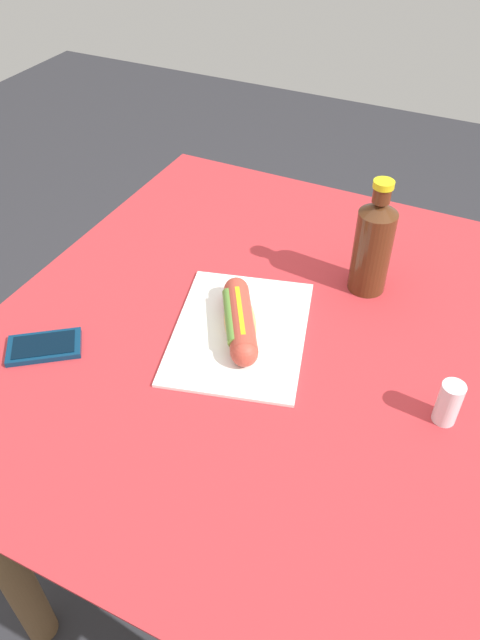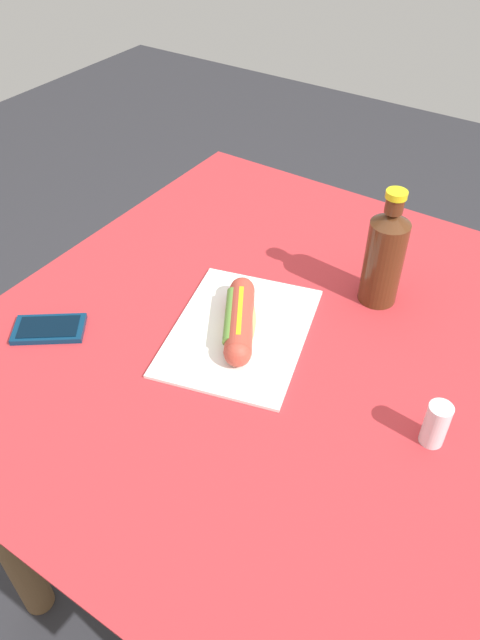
{
  "view_description": "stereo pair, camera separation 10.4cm",
  "coord_description": "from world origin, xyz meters",
  "views": [
    {
      "loc": [
        -0.73,
        -0.28,
        1.5
      ],
      "look_at": [
        -0.03,
        0.06,
        0.8
      ],
      "focal_mm": 33.4,
      "sensor_mm": 36.0,
      "label": 1
    },
    {
      "loc": [
        -0.68,
        -0.37,
        1.5
      ],
      "look_at": [
        -0.03,
        0.06,
        0.8
      ],
      "focal_mm": 33.4,
      "sensor_mm": 36.0,
      "label": 2
    }
  ],
  "objects": [
    {
      "name": "ground_plane",
      "position": [
        0.0,
        0.0,
        0.0
      ],
      "size": [
        6.0,
        6.0,
        0.0
      ],
      "primitive_type": "plane",
      "color": "#2D2D33",
      "rests_on": "ground"
    },
    {
      "name": "cell_phone",
      "position": [
        -0.22,
        0.35,
        0.78
      ],
      "size": [
        0.13,
        0.14,
        0.01
      ],
      "color": "#0A2D4C",
      "rests_on": "dining_table"
    },
    {
      "name": "salt_shaker",
      "position": [
        -0.07,
        -0.31,
        0.81
      ],
      "size": [
        0.04,
        0.04,
        0.08
      ],
      "primitive_type": "cylinder",
      "color": "silver",
      "rests_on": "dining_table"
    },
    {
      "name": "paper_wrapper",
      "position": [
        -0.03,
        0.06,
        0.78
      ],
      "size": [
        0.36,
        0.3,
        0.01
      ],
      "primitive_type": "cube",
      "rotation": [
        0.0,
        0.0,
        0.26
      ],
      "color": "white",
      "rests_on": "dining_table"
    },
    {
      "name": "dining_table",
      "position": [
        0.0,
        0.0,
        0.64
      ],
      "size": [
        1.07,
        1.0,
        0.77
      ],
      "color": "brown",
      "rests_on": "ground"
    },
    {
      "name": "hot_dog",
      "position": [
        -0.03,
        0.06,
        0.8
      ],
      "size": [
        0.19,
        0.13,
        0.05
      ],
      "color": "tan",
      "rests_on": "paper_wrapper"
    },
    {
      "name": "soda_bottle",
      "position": [
        0.19,
        -0.11,
        0.87
      ],
      "size": [
        0.07,
        0.07,
        0.23
      ],
      "color": "#4C2814",
      "rests_on": "dining_table"
    }
  ]
}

